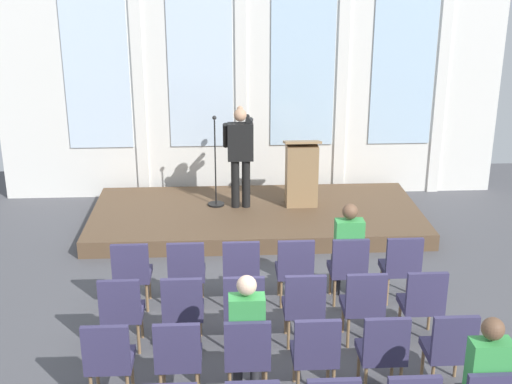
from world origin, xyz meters
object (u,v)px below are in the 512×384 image
(chair_r0_c4, at_px, (348,265))
(chair_r2_c4, at_px, (383,348))
(chair_r2_c5, at_px, (450,346))
(chair_r1_c2, at_px, (244,305))
(chair_r2_c0, at_px, (109,357))
(chair_r0_c3, at_px, (295,267))
(audience_r0_c4, at_px, (348,247))
(audience_r3_c5, at_px, (485,379))
(speaker, at_px, (240,151))
(chair_r0_c2, at_px, (241,268))
(chair_r2_c3, at_px, (315,350))
(chair_r1_c0, at_px, (122,308))
(audience_r2_c2, at_px, (247,329))
(mic_stand, at_px, (216,186))
(chair_r1_c4, at_px, (364,302))
(chair_r2_c1, at_px, (178,354))
(chair_r2_c2, at_px, (247,352))
(chair_r1_c5, at_px, (423,301))
(chair_r1_c1, at_px, (183,307))
(chair_r0_c0, at_px, (132,270))
(chair_r1_c3, at_px, (304,304))
(chair_r0_c1, at_px, (187,269))
(lectern, at_px, (302,173))

(chair_r0_c4, relative_size, chair_r2_c4, 1.00)
(chair_r2_c5, bearing_deg, chair_r1_c2, 154.85)
(chair_r1_c2, relative_size, chair_r2_c0, 1.00)
(chair_r0_c3, bearing_deg, audience_r0_c4, 6.59)
(chair_r2_c5, relative_size, audience_r3_c5, 0.68)
(speaker, xyz_separation_m, chair_r0_c2, (-0.09, -2.95, -0.71))
(chair_r2_c3, bearing_deg, chair_r0_c4, 70.46)
(chair_r1_c0, height_order, audience_r2_c2, audience_r2_c2)
(chair_r2_c3, bearing_deg, mic_stand, 101.52)
(chair_r1_c4, xyz_separation_m, chair_r2_c3, (-0.69, -0.97, 0.00))
(chair_r0_c2, height_order, audience_r3_c5, audience_r3_c5)
(chair_r1_c2, height_order, chair_r2_c5, same)
(chair_r0_c2, bearing_deg, chair_r1_c2, -90.00)
(chair_r0_c2, bearing_deg, chair_r2_c4, -54.63)
(chair_r2_c1, xyz_separation_m, chair_r2_c2, (0.69, 0.00, 0.00))
(chair_r1_c5, bearing_deg, chair_r2_c1, -160.60)
(chair_r0_c4, xyz_separation_m, chair_r2_c4, (0.00, -1.94, 0.00))
(chair_r1_c1, bearing_deg, mic_stand, 84.84)
(chair_r2_c1, bearing_deg, chair_r0_c0, 109.54)
(chair_r1_c3, bearing_deg, chair_r1_c1, 180.00)
(chair_r1_c0, distance_m, chair_r2_c2, 1.68)
(chair_r2_c0, relative_size, audience_r3_c5, 0.68)
(speaker, xyz_separation_m, chair_r1_c4, (1.29, -3.92, -0.71))
(chair_r0_c3, relative_size, audience_r2_c2, 0.69)
(mic_stand, distance_m, audience_r0_c4, 3.42)
(chair_r2_c3, bearing_deg, chair_r2_c5, 0.00)
(chair_r0_c1, bearing_deg, chair_r1_c2, -54.63)
(chair_r2_c2, xyz_separation_m, audience_r2_c2, (0.00, 0.08, 0.22))
(chair_r0_c2, bearing_deg, audience_r0_c4, 3.30)
(chair_r0_c1, relative_size, audience_r2_c2, 0.69)
(chair_r1_c5, relative_size, chair_r2_c4, 1.00)
(chair_r1_c5, relative_size, chair_r2_c2, 1.00)
(chair_r1_c4, bearing_deg, audience_r3_c5, -69.70)
(speaker, distance_m, mic_stand, 0.77)
(audience_r2_c2, bearing_deg, mic_stand, 93.81)
(chair_r2_c1, bearing_deg, lectern, 69.92)
(chair_r1_c0, bearing_deg, speaker, 69.52)
(chair_r2_c0, relative_size, chair_r2_c2, 1.00)
(chair_r1_c4, relative_size, chair_r1_c5, 1.00)
(chair_r1_c0, bearing_deg, chair_r1_c5, 0.00)
(chair_r1_c1, height_order, chair_r2_c5, same)
(chair_r1_c4, bearing_deg, chair_r0_c2, 144.84)
(audience_r2_c2, bearing_deg, chair_r2_c1, -173.42)
(chair_r2_c4, relative_size, audience_r3_c5, 0.68)
(lectern, bearing_deg, chair_r1_c4, -86.33)
(chair_r2_c5, bearing_deg, speaker, 111.97)
(chair_r1_c3, xyz_separation_m, chair_r2_c4, (0.69, -0.97, 0.00))
(chair_r1_c1, height_order, chair_r1_c2, same)
(chair_r2_c3, bearing_deg, chair_r0_c0, 136.80)
(mic_stand, bearing_deg, chair_r1_c0, -104.68)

